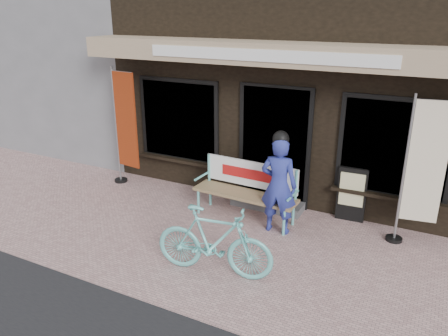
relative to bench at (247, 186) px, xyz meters
The scene contains 9 objects.
ground 1.37m from the bench, 81.66° to the right, with size 70.00×70.00×0.00m, color #BA918E.
storefront 4.45m from the bench, 87.23° to the left, with size 7.00×6.77×6.00m.
neighbor_left_near 9.71m from the bench, 152.84° to the left, with size 10.00×7.00×6.40m, color slate.
bench is the anchor object (origin of this frame).
person 0.74m from the bench, 20.80° to the right, with size 0.61×0.43×1.69m.
bicycle 1.81m from the bench, 80.15° to the right, with size 0.46×1.64×0.98m, color #65C6C2.
nobori_red 2.88m from the bench, behind, with size 0.71×0.29×2.38m.
nobori_cream 2.72m from the bench, ahead, with size 0.69×0.29×2.31m.
menu_stand 1.76m from the bench, 23.01° to the left, with size 0.48×0.13×0.95m.
Camera 1 is at (2.58, -5.06, 3.43)m, focal length 35.00 mm.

